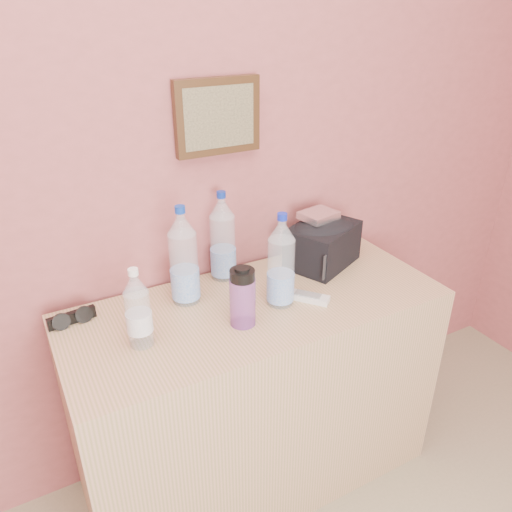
{
  "coord_description": "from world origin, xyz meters",
  "views": [
    {
      "loc": [
        -0.31,
        0.44,
        1.74
      ],
      "look_at": [
        0.38,
        1.71,
        1.0
      ],
      "focal_mm": 35.0,
      "sensor_mm": 36.0,
      "label": 1
    }
  ],
  "objects_px": {
    "dresser": "(256,395)",
    "sunglasses": "(72,318)",
    "foil_packet": "(319,215)",
    "pet_large_c": "(184,261)",
    "pet_large_b": "(223,241)",
    "pet_large_d": "(281,265)",
    "nalgene_bottle": "(243,297)",
    "toiletry_bag": "(323,242)",
    "ac_remote": "(308,297)",
    "pet_small": "(138,312)"
  },
  "relations": [
    {
      "from": "pet_large_b",
      "to": "foil_packet",
      "type": "relative_size",
      "value": 2.58
    },
    {
      "from": "pet_large_b",
      "to": "pet_large_d",
      "type": "relative_size",
      "value": 1.02
    },
    {
      "from": "pet_large_b",
      "to": "foil_packet",
      "type": "xyz_separation_m",
      "value": [
        0.37,
        -0.07,
        0.05
      ]
    },
    {
      "from": "toiletry_bag",
      "to": "pet_large_b",
      "type": "bearing_deg",
      "value": 142.47
    },
    {
      "from": "dresser",
      "to": "toiletry_bag",
      "type": "xyz_separation_m",
      "value": [
        0.36,
        0.13,
        0.5
      ]
    },
    {
      "from": "dresser",
      "to": "ac_remote",
      "type": "xyz_separation_m",
      "value": [
        0.17,
        -0.06,
        0.42
      ]
    },
    {
      "from": "pet_large_c",
      "to": "sunglasses",
      "type": "height_order",
      "value": "pet_large_c"
    },
    {
      "from": "sunglasses",
      "to": "foil_packet",
      "type": "bearing_deg",
      "value": -7.65
    },
    {
      "from": "pet_large_b",
      "to": "pet_small",
      "type": "relative_size",
      "value": 1.31
    },
    {
      "from": "pet_small",
      "to": "sunglasses",
      "type": "relative_size",
      "value": 1.67
    },
    {
      "from": "ac_remote",
      "to": "toiletry_bag",
      "type": "relative_size",
      "value": 0.55
    },
    {
      "from": "pet_large_b",
      "to": "pet_large_c",
      "type": "bearing_deg",
      "value": -154.3
    },
    {
      "from": "pet_large_d",
      "to": "pet_small",
      "type": "bearing_deg",
      "value": 179.72
    },
    {
      "from": "nalgene_bottle",
      "to": "pet_large_b",
      "type": "bearing_deg",
      "value": 75.92
    },
    {
      "from": "sunglasses",
      "to": "toiletry_bag",
      "type": "distance_m",
      "value": 0.94
    },
    {
      "from": "ac_remote",
      "to": "toiletry_bag",
      "type": "bearing_deg",
      "value": 95.29
    },
    {
      "from": "toiletry_bag",
      "to": "foil_packet",
      "type": "bearing_deg",
      "value": 87.55
    },
    {
      "from": "pet_large_c",
      "to": "pet_large_d",
      "type": "xyz_separation_m",
      "value": [
        0.28,
        -0.17,
        -0.01
      ]
    },
    {
      "from": "foil_packet",
      "to": "pet_large_c",
      "type": "bearing_deg",
      "value": -177.58
    },
    {
      "from": "pet_small",
      "to": "foil_packet",
      "type": "xyz_separation_m",
      "value": [
        0.77,
        0.19,
        0.08
      ]
    },
    {
      "from": "pet_large_d",
      "to": "ac_remote",
      "type": "distance_m",
      "value": 0.17
    },
    {
      "from": "pet_large_c",
      "to": "foil_packet",
      "type": "relative_size",
      "value": 2.67
    },
    {
      "from": "nalgene_bottle",
      "to": "ac_remote",
      "type": "relative_size",
      "value": 1.37
    },
    {
      "from": "pet_large_d",
      "to": "foil_packet",
      "type": "distance_m",
      "value": 0.34
    },
    {
      "from": "pet_large_b",
      "to": "sunglasses",
      "type": "bearing_deg",
      "value": -175.58
    },
    {
      "from": "pet_small",
      "to": "foil_packet",
      "type": "bearing_deg",
      "value": 13.91
    },
    {
      "from": "dresser",
      "to": "sunglasses",
      "type": "bearing_deg",
      "value": 162.62
    },
    {
      "from": "nalgene_bottle",
      "to": "foil_packet",
      "type": "distance_m",
      "value": 0.52
    },
    {
      "from": "sunglasses",
      "to": "foil_packet",
      "type": "xyz_separation_m",
      "value": [
        0.93,
        -0.02,
        0.18
      ]
    },
    {
      "from": "pet_large_b",
      "to": "foil_packet",
      "type": "distance_m",
      "value": 0.38
    },
    {
      "from": "sunglasses",
      "to": "toiletry_bag",
      "type": "xyz_separation_m",
      "value": [
        0.94,
        -0.05,
        0.07
      ]
    },
    {
      "from": "pet_large_c",
      "to": "pet_large_d",
      "type": "distance_m",
      "value": 0.32
    },
    {
      "from": "dresser",
      "to": "sunglasses",
      "type": "xyz_separation_m",
      "value": [
        -0.58,
        0.18,
        0.43
      ]
    },
    {
      "from": "pet_small",
      "to": "sunglasses",
      "type": "distance_m",
      "value": 0.28
    },
    {
      "from": "nalgene_bottle",
      "to": "ac_remote",
      "type": "bearing_deg",
      "value": 3.98
    },
    {
      "from": "nalgene_bottle",
      "to": "foil_packet",
      "type": "relative_size",
      "value": 1.55
    },
    {
      "from": "ac_remote",
      "to": "toiletry_bag",
      "type": "height_order",
      "value": "toiletry_bag"
    },
    {
      "from": "dresser",
      "to": "pet_large_b",
      "type": "bearing_deg",
      "value": 94.6
    },
    {
      "from": "foil_packet",
      "to": "dresser",
      "type": "bearing_deg",
      "value": -155.99
    },
    {
      "from": "dresser",
      "to": "sunglasses",
      "type": "height_order",
      "value": "sunglasses"
    },
    {
      "from": "dresser",
      "to": "pet_large_c",
      "type": "height_order",
      "value": "pet_large_c"
    },
    {
      "from": "foil_packet",
      "to": "ac_remote",
      "type": "bearing_deg",
      "value": -130.17
    },
    {
      "from": "pet_small",
      "to": "ac_remote",
      "type": "xyz_separation_m",
      "value": [
        0.58,
        -0.03,
        -0.1
      ]
    },
    {
      "from": "nalgene_bottle",
      "to": "toiletry_bag",
      "type": "relative_size",
      "value": 0.75
    },
    {
      "from": "pet_large_b",
      "to": "pet_large_d",
      "type": "distance_m",
      "value": 0.27
    },
    {
      "from": "dresser",
      "to": "pet_large_c",
      "type": "distance_m",
      "value": 0.61
    },
    {
      "from": "nalgene_bottle",
      "to": "sunglasses",
      "type": "relative_size",
      "value": 1.33
    },
    {
      "from": "pet_small",
      "to": "foil_packet",
      "type": "distance_m",
      "value": 0.79
    },
    {
      "from": "pet_large_c",
      "to": "nalgene_bottle",
      "type": "relative_size",
      "value": 1.72
    },
    {
      "from": "pet_small",
      "to": "toiletry_bag",
      "type": "bearing_deg",
      "value": 12.04
    }
  ]
}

